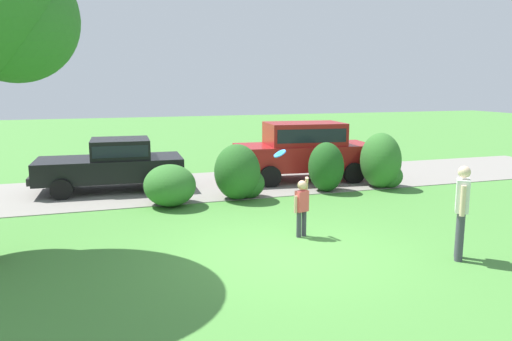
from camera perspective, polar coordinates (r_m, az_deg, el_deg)
The scene contains 11 objects.
ground_plane at distance 9.52m, azimuth 3.44°, elevation -9.53°, with size 80.00×80.00×0.00m, color #478438.
driveway_strip at distance 15.64m, azimuth -5.52°, elevation -1.72°, with size 28.00×4.40×0.02m, color gray.
shrub_near_tree at distance 13.13m, azimuth -9.96°, elevation -1.84°, with size 1.36×1.54×1.10m.
shrub_centre_left at distance 13.67m, azimuth -1.92°, elevation -0.45°, with size 1.43×1.39×1.54m.
shrub_centre at distance 14.76m, azimuth 8.12°, elevation 0.40°, with size 1.04×1.13×1.48m.
shrub_centre_right at distance 15.63m, azimuth 14.37°, elevation 0.87°, with size 1.26×1.41×1.70m.
parked_sedan at distance 15.34m, azimuth -16.18°, elevation 0.87°, with size 4.48×2.25×1.56m.
parked_suv at distance 16.41m, azimuth 5.58°, elevation 2.61°, with size 4.85×2.43×1.92m.
child_thrower at distance 10.33m, azimuth 5.31°, elevation -3.83°, with size 0.41×0.34×1.29m.
frisbee at distance 10.34m, azimuth 2.78°, elevation 1.98°, with size 0.26×0.28×0.17m.
adult_onlooker at distance 9.65m, azimuth 22.72°, elevation -3.95°, with size 0.40×0.43×1.74m.
Camera 1 is at (-3.33, -8.33, 3.18)m, focal length 34.55 mm.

